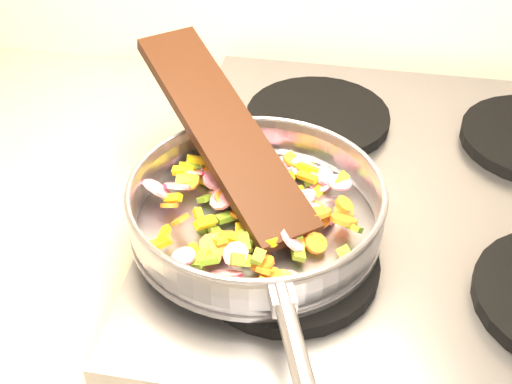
# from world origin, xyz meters

# --- Properties ---
(cooktop) EXTENTS (0.60, 0.60, 0.04)m
(cooktop) POSITION_xyz_m (-0.70, 1.67, 0.92)
(cooktop) COLOR #939399
(cooktop) RESTS_ON counter_top
(grate_fl) EXTENTS (0.19, 0.19, 0.02)m
(grate_fl) POSITION_xyz_m (-0.84, 1.52, 0.95)
(grate_fl) COLOR black
(grate_fl) RESTS_ON cooktop
(grate_bl) EXTENTS (0.19, 0.19, 0.02)m
(grate_bl) POSITION_xyz_m (-0.84, 1.81, 0.95)
(grate_bl) COLOR black
(grate_bl) RESTS_ON cooktop
(saute_pan) EXTENTS (0.31, 0.46, 0.06)m
(saute_pan) POSITION_xyz_m (-0.88, 1.56, 0.99)
(saute_pan) COLOR #9E9EA5
(saute_pan) RESTS_ON grate_fl
(vegetable_heap) EXTENTS (0.25, 0.24, 0.05)m
(vegetable_heap) POSITION_xyz_m (-0.88, 1.57, 0.98)
(vegetable_heap) COLOR orange
(vegetable_heap) RESTS_ON saute_pan
(wooden_spatula) EXTENTS (0.25, 0.28, 0.10)m
(wooden_spatula) POSITION_xyz_m (-0.93, 1.64, 1.02)
(wooden_spatula) COLOR black
(wooden_spatula) RESTS_ON saute_pan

